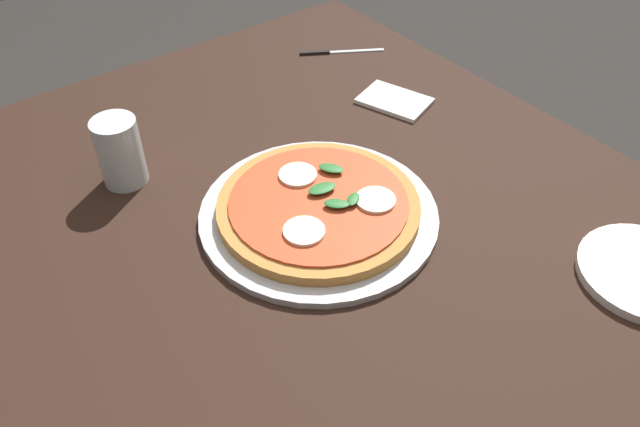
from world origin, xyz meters
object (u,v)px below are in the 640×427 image
Objects in this scene: napkin at (395,101)px; knife at (331,52)px; pizza at (320,207)px; glass_cup at (120,152)px; serving_tray at (320,215)px; dining_table at (305,266)px.

knife is (0.23, -0.03, -0.00)m from napkin.
napkin is 0.23m from knife.
knife is at bearing -39.79° from pizza.
napkin is 1.13× the size of glass_cup.
serving_tray is 0.34m from glass_cup.
serving_tray is 2.84× the size of napkin.
glass_cup is at bearing 104.71° from knife.
napkin is at bearing -99.99° from glass_cup.
glass_cup reaches higher than napkin.
knife is at bearing -42.27° from dining_table.
dining_table is 9.56× the size of napkin.
napkin is at bearing -60.61° from pizza.
serving_tray is 3.20× the size of glass_cup.
serving_tray is at bearing -97.34° from dining_table.
serving_tray reaches higher than napkin.
glass_cup is (0.27, 0.17, 0.15)m from dining_table.
glass_cup is at bearing 36.41° from pizza.
pizza is 0.54m from knife.
dining_table is 0.56m from knife.
dining_table is 0.10m from serving_tray.
glass_cup reaches higher than pizza.
dining_table is 7.62× the size of knife.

